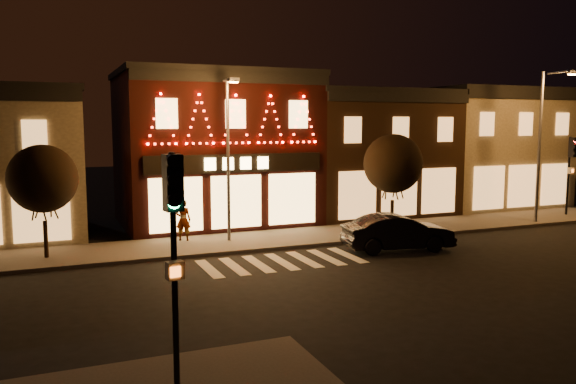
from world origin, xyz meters
TOP-DOWN VIEW (x-y plane):
  - ground at (0.00, 0.00)m, footprint 120.00×120.00m
  - sidewalk_far at (2.00, 8.00)m, footprint 44.00×4.00m
  - building_pulp at (0.00, 13.98)m, footprint 10.20×8.34m
  - building_right_a at (9.50, 13.99)m, footprint 9.20×8.28m
  - building_right_b at (18.50, 13.99)m, footprint 9.20×8.28m
  - traffic_signal_near at (-6.29, -5.92)m, footprint 0.38×0.51m
  - traffic_signal_far at (19.82, 7.67)m, footprint 0.41×0.53m
  - streetlamp_mid at (-0.94, 8.03)m, footprint 0.49×1.70m
  - streetlamp_right at (16.24, 6.36)m, footprint 0.68×1.87m
  - tree_left at (-8.74, 7.82)m, footprint 2.73×2.73m
  - tree_right at (7.22, 7.13)m, footprint 2.92×2.92m
  - dark_sedan at (5.50, 3.99)m, footprint 5.03×2.45m
  - pedestrian at (-2.87, 9.03)m, footprint 0.83×0.71m

SIDE VIEW (x-z plane):
  - ground at x=0.00m, z-range 0.00..0.00m
  - sidewalk_far at x=2.00m, z-range 0.00..0.15m
  - dark_sedan at x=5.50m, z-range 0.00..1.59m
  - pedestrian at x=-2.87m, z-range 0.15..2.07m
  - tree_left at x=-8.74m, z-range 1.06..5.63m
  - traffic_signal_far at x=19.82m, z-range 1.14..5.75m
  - traffic_signal_near at x=-6.29m, z-range 1.14..5.98m
  - tree_right at x=7.22m, z-range 1.13..6.01m
  - building_right_a at x=9.50m, z-range 0.01..7.51m
  - building_right_b at x=18.50m, z-range 0.01..7.81m
  - building_pulp at x=0.00m, z-range 0.01..8.31m
  - streetlamp_mid at x=-0.94m, z-range 0.79..8.18m
  - streetlamp_right at x=16.24m, z-range 0.86..9.01m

